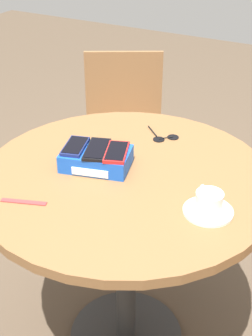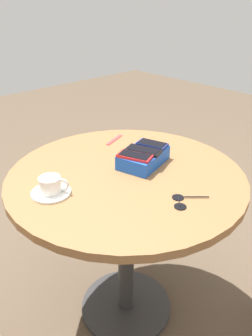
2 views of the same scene
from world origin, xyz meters
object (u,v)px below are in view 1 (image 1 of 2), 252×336
Objects in this scene: phone_navy at (75,146)px; sunglasses at (164,137)px; phone_red at (117,152)px; chair_far_side at (124,133)px; phone_black at (97,149)px; saucer at (208,211)px; lanyard_strap at (24,202)px; round_table at (126,210)px; phone_box at (96,159)px; coffee_cup at (209,201)px.

phone_navy reaches higher than sunglasses.
phone_red is 0.92m from chair_far_side.
phone_red is 0.18× the size of chair_far_side.
sunglasses is (0.17, 0.29, -0.06)m from phone_navy.
saucer is at bearing -8.91° from phone_black.
lanyard_strap is at bearing -156.45° from saucer.
lanyard_strap is at bearing -92.13° from phone_navy.
round_table is 3.84× the size of phone_box.
phone_black is at bearing 40.57° from phone_box.
round_table is 0.22m from phone_black.
sunglasses is at bearing 71.46° from lanyard_strap.
phone_red reaches higher than chair_far_side.
phone_red reaches higher than saucer.
phone_red is at bearing 63.37° from lanyard_strap.
coffee_cup reaches higher than phone_box.
chair_far_side is (-0.71, 0.82, -0.34)m from coffee_cup.
coffee_cup reaches higher than saucer.
sunglasses is (-0.28, 0.33, -0.03)m from coffee_cup.
phone_navy is at bearing -71.44° from chair_far_side.
phone_black is at bearing 171.09° from saucer.
phone_navy is at bearing 87.87° from lanyard_strap.
lanyard_strap is at bearing -108.54° from sunglasses.
sunglasses is at bearing 69.43° from phone_black.
phone_box is 0.29× the size of chair_far_side.
coffee_cup is (-0.00, 0.00, 0.03)m from saucer.
phone_box is 0.03m from phone_black.
phone_navy is 0.34m from sunglasses.
saucer is 0.03m from coffee_cup.
chair_far_side is at bearing 103.85° from lanyard_strap.
phone_box is at bearing 171.40° from saucer.
phone_black is 1.05× the size of phone_red.
phone_box is at bearing 12.99° from phone_navy.
coffee_cup is (0.38, -0.06, -0.02)m from phone_black.
round_table is at bearing 167.38° from coffee_cup.
round_table is at bearing 56.70° from lanyard_strap.
coffee_cup is at bearing -5.25° from phone_navy.
round_table is 0.33m from saucer.
saucer is at bearing -8.60° from phone_box.
phone_red reaches higher than coffee_cup.
sunglasses is (0.10, 0.27, -0.06)m from phone_black.
phone_box is 1.55× the size of phone_black.
phone_navy is at bearing -167.01° from phone_box.
phone_red is at bearing 167.18° from round_table.
phone_navy is at bearing -120.42° from sunglasses.
sunglasses is at bearing 89.17° from round_table.
saucer is 0.17× the size of chair_far_side.
lanyard_strap is (-0.18, -0.27, 0.14)m from round_table.
phone_red is 1.06× the size of saucer.
chair_far_side is at bearing 113.19° from phone_box.
chair_far_side is at bearing 131.46° from sunglasses.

